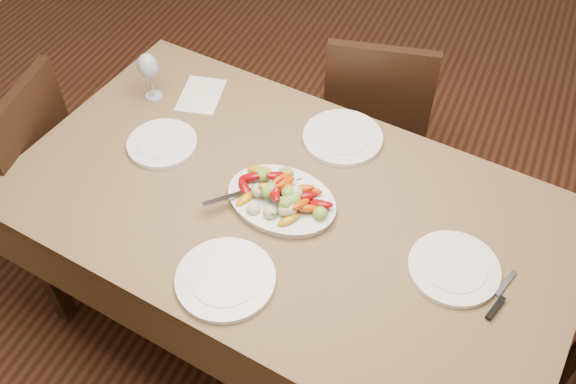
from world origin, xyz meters
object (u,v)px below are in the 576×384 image
(plate_far, at_px, (343,138))
(plate_near, at_px, (225,279))
(serving_platter, at_px, (282,201))
(wine_glass, at_px, (150,75))
(chair_far, at_px, (377,113))
(plate_left, at_px, (162,144))
(chair_left, at_px, (9,178))
(plate_right, at_px, (454,268))
(dining_table, at_px, (288,271))

(plate_far, xyz_separation_m, plate_near, (-0.10, -0.70, 0.00))
(serving_platter, xyz_separation_m, plate_far, (0.08, 0.36, -0.00))
(serving_platter, relative_size, wine_glass, 1.74)
(chair_far, distance_m, plate_left, 1.01)
(chair_left, relative_size, plate_left, 3.86)
(plate_right, bearing_deg, chair_left, -178.04)
(wine_glass, bearing_deg, plate_near, -44.95)
(chair_left, height_order, plate_left, chair_left)
(dining_table, bearing_deg, plate_right, -3.85)
(chair_left, height_order, wine_glass, wine_glass)
(wine_glass, bearing_deg, chair_left, -141.33)
(plate_near, bearing_deg, wine_glass, 135.05)
(plate_right, bearing_deg, plate_near, -153.05)
(chair_far, distance_m, plate_right, 1.08)
(plate_left, distance_m, wine_glass, 0.29)
(serving_platter, height_order, wine_glass, wine_glass)
(dining_table, height_order, chair_left, chair_left)
(serving_platter, relative_size, plate_near, 1.20)
(chair_far, relative_size, plate_near, 3.21)
(serving_platter, height_order, plate_right, serving_platter)
(dining_table, distance_m, wine_glass, 0.89)
(plate_left, xyz_separation_m, plate_near, (0.47, -0.42, 0.00))
(plate_right, distance_m, plate_near, 0.68)
(dining_table, distance_m, plate_left, 0.65)
(dining_table, height_order, plate_far, plate_far)
(plate_right, xyz_separation_m, plate_near, (-0.60, -0.31, 0.00))
(plate_right, bearing_deg, wine_glass, 165.16)
(serving_platter, distance_m, plate_left, 0.50)
(chair_left, distance_m, wine_glass, 0.73)
(serving_platter, distance_m, wine_glass, 0.73)
(chair_far, distance_m, wine_glass, 1.01)
(chair_far, bearing_deg, plate_right, 107.18)
(serving_platter, bearing_deg, wine_glass, 156.04)
(serving_platter, xyz_separation_m, plate_left, (-0.50, 0.08, -0.00))
(plate_near, bearing_deg, serving_platter, 85.15)
(chair_left, relative_size, serving_platter, 2.67)
(dining_table, height_order, serving_platter, serving_platter)
(chair_left, distance_m, serving_platter, 1.19)
(plate_far, bearing_deg, plate_right, -38.35)
(plate_left, relative_size, plate_near, 0.83)
(plate_right, bearing_deg, plate_left, 174.12)
(plate_far, distance_m, wine_glass, 0.75)
(dining_table, bearing_deg, serving_platter, -167.65)
(chair_left, height_order, plate_far, chair_left)
(chair_far, xyz_separation_m, plate_left, (-0.56, -0.79, 0.29))
(dining_table, height_order, plate_left, plate_left)
(dining_table, relative_size, wine_glass, 8.98)
(chair_left, bearing_deg, plate_far, 101.17)
(serving_platter, bearing_deg, plate_near, -94.85)
(plate_left, height_order, plate_right, same)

